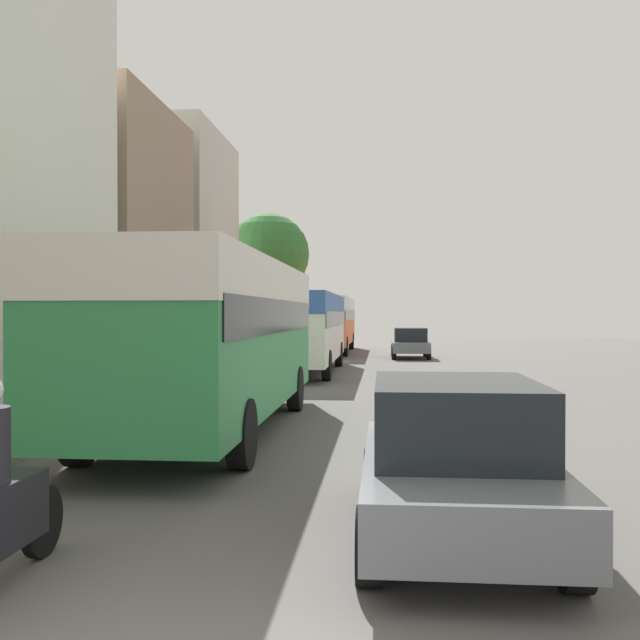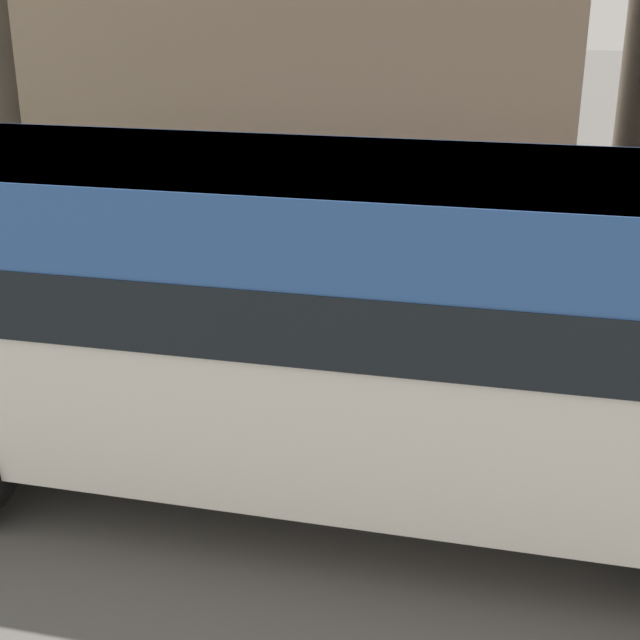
{
  "view_description": "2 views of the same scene",
  "coord_description": "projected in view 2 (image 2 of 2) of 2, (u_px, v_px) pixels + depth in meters",
  "views": [
    {
      "loc": [
        1.35,
        -3.2,
        2.2
      ],
      "look_at": [
        -0.91,
        22.05,
        1.95
      ],
      "focal_mm": 40.0,
      "sensor_mm": 36.0,
      "label": 1
    },
    {
      "loc": [
        4.94,
        24.18,
        4.15
      ],
      "look_at": [
        -0.79,
        22.79,
        1.93
      ],
      "focal_mm": 50.0,
      "sensor_mm": 36.0,
      "label": 2
    }
  ],
  "objects": [
    {
      "name": "bus_following",
      "position": [
        362.0,
        290.0,
        7.04
      ],
      "size": [
        2.55,
        10.1,
        2.89
      ],
      "color": "silver",
      "rests_on": "ground_plane"
    }
  ]
}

